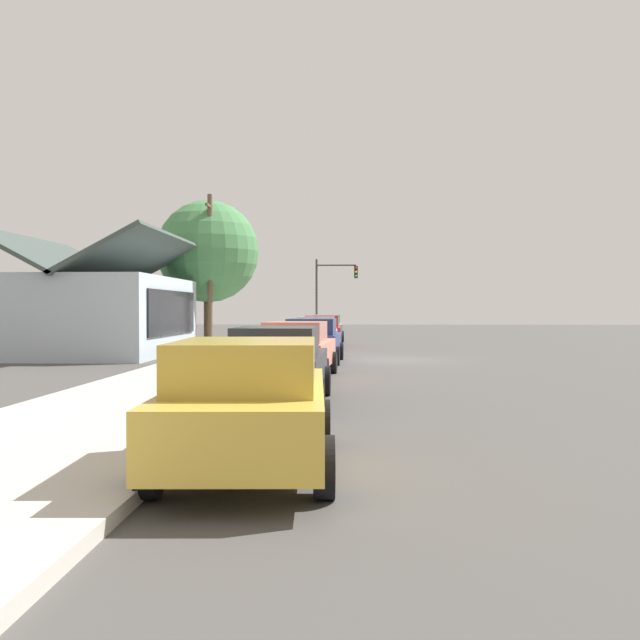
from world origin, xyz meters
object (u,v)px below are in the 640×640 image
(car_coral, at_px, (297,349))
(car_seafoam, at_px, (326,328))
(car_silver, at_px, (317,334))
(fire_hydrant_red, at_px, (288,341))
(car_cherry, at_px, (322,331))
(traffic_light_main, at_px, (333,285))
(utility_pole_wooden, at_px, (210,268))
(car_charcoal, at_px, (278,364))
(car_navy, at_px, (313,340))
(car_mustard, at_px, (249,403))
(shade_tree, at_px, (208,252))

(car_coral, xyz_separation_m, car_seafoam, (22.91, -0.07, -0.00))
(car_silver, relative_size, fire_hydrant_red, 6.32)
(car_cherry, bearing_deg, traffic_light_main, -2.86)
(car_cherry, bearing_deg, utility_pole_wooden, 108.01)
(utility_pole_wooden, relative_size, fire_hydrant_red, 10.56)
(car_charcoal, bearing_deg, fire_hydrant_red, 5.05)
(car_seafoam, bearing_deg, car_navy, 177.76)
(car_navy, xyz_separation_m, car_silver, (5.55, 0.11, -0.00))
(car_charcoal, xyz_separation_m, fire_hydrant_red, (18.01, 1.34, -0.32))
(car_charcoal, xyz_separation_m, utility_pole_wooden, (20.34, 5.34, 3.11))
(traffic_light_main, bearing_deg, fire_hydrant_red, 173.75)
(utility_pole_wooden, bearing_deg, car_mustard, -168.06)
(shade_tree, height_order, fire_hydrant_red, shade_tree)
(car_silver, height_order, traffic_light_main, traffic_light_main)
(car_cherry, relative_size, utility_pole_wooden, 0.64)
(car_coral, xyz_separation_m, shade_tree, (16.67, 5.80, 4.04))
(fire_hydrant_red, bearing_deg, car_cherry, -17.95)
(car_charcoal, distance_m, utility_pole_wooden, 21.26)
(shade_tree, relative_size, traffic_light_main, 1.44)
(traffic_light_main, bearing_deg, car_coral, 179.31)
(shade_tree, distance_m, utility_pole_wooden, 2.16)
(car_cherry, distance_m, utility_pole_wooden, 6.48)
(car_cherry, xyz_separation_m, utility_pole_wooden, (-1.88, 5.36, 3.11))
(car_seafoam, bearing_deg, shade_tree, 134.31)
(car_silver, bearing_deg, car_charcoal, 178.46)
(car_mustard, relative_size, car_coral, 1.01)
(utility_pole_wooden, bearing_deg, car_silver, -122.14)
(traffic_light_main, relative_size, fire_hydrant_red, 7.32)
(car_seafoam, relative_size, traffic_light_main, 0.87)
(car_seafoam, relative_size, shade_tree, 0.61)
(car_charcoal, bearing_deg, shade_tree, 15.44)
(car_mustard, height_order, car_cherry, same)
(car_charcoal, relative_size, car_cherry, 0.96)
(car_charcoal, bearing_deg, car_cherry, 0.73)
(car_charcoal, xyz_separation_m, car_silver, (16.98, -0.00, -0.00))
(car_coral, height_order, car_seafoam, same)
(car_seafoam, bearing_deg, traffic_light_main, -5.70)
(utility_pole_wooden, bearing_deg, car_cherry, -70.68)
(car_mustard, bearing_deg, fire_hydrant_red, 1.26)
(car_cherry, bearing_deg, car_mustard, 179.12)
(car_charcoal, bearing_deg, car_coral, 0.91)
(car_coral, distance_m, fire_hydrant_red, 12.53)
(car_navy, bearing_deg, car_charcoal, -178.56)
(car_coral, xyz_separation_m, car_cherry, (16.66, -0.04, 0.00))
(car_charcoal, distance_m, car_silver, 16.98)
(shade_tree, bearing_deg, car_seafoam, -43.23)
(car_seafoam, bearing_deg, car_cherry, 177.28)
(shade_tree, bearing_deg, car_charcoal, -165.36)
(utility_pole_wooden, xyz_separation_m, fire_hydrant_red, (-2.33, -4.00, -3.43))
(car_charcoal, distance_m, car_seafoam, 28.47)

